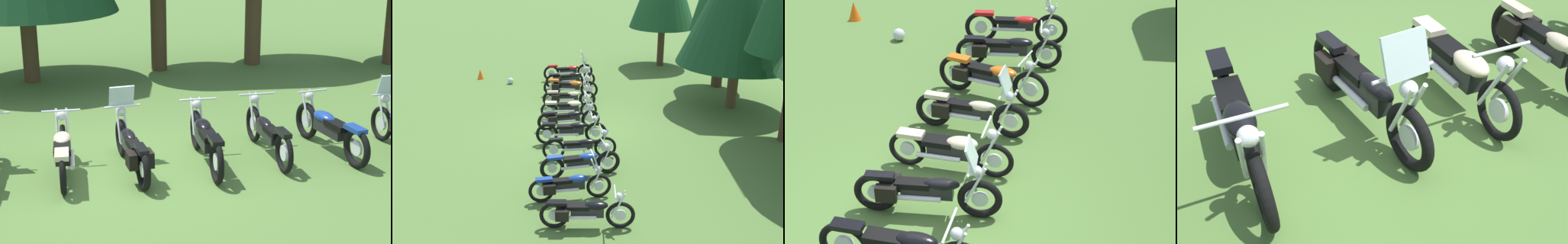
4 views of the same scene
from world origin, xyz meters
TOP-DOWN VIEW (x-y plane):
  - ground_plane at (0.00, 0.00)m, footprint 80.00×80.00m
  - motorcycle_0 at (-6.39, 0.50)m, footprint 0.74×2.41m
  - motorcycle_1 at (-5.14, 0.41)m, footprint 0.69×2.32m
  - motorcycle_2 at (-3.74, 0.28)m, footprint 1.00×2.33m
  - motorcycle_3 at (-2.43, 0.10)m, footprint 0.77×2.16m
  - motorcycle_4 at (-1.16, 0.01)m, footprint 0.66×2.16m
  - motorcycle_5 at (-0.02, -0.15)m, footprint 0.64×2.28m
  - motorcycle_6 at (1.29, -0.14)m, footprint 0.69×2.39m
  - motorcycle_7 at (2.49, -0.01)m, footprint 0.72×2.33m
  - motorcycle_8 at (3.67, -0.12)m, footprint 0.64×2.38m
  - motorcycle_9 at (4.97, -0.59)m, footprint 0.71×2.21m
  - motorcycle_10 at (6.34, -0.34)m, footprint 0.76×2.28m
  - traffic_cone at (-7.13, -3.76)m, footprint 0.32×0.32m
  - dropped_helmet at (-6.10, -2.30)m, footprint 0.29×0.29m

SIDE VIEW (x-z plane):
  - ground_plane at x=0.00m, z-range 0.00..0.00m
  - dropped_helmet at x=-6.10m, z-range 0.00..0.29m
  - traffic_cone at x=-7.13m, z-range 0.00..0.48m
  - motorcycle_7 at x=2.49m, z-range -0.07..0.94m
  - motorcycle_1 at x=-5.14m, z-range -0.06..0.93m
  - motorcycle_3 at x=-2.43m, z-range -0.24..1.11m
  - motorcycle_4 at x=-1.16m, z-range -0.05..0.93m
  - motorcycle_5 at x=-0.02m, z-range -0.23..1.12m
  - motorcycle_8 at x=3.67m, z-range -0.05..0.96m
  - motorcycle_10 at x=6.34m, z-range -0.04..0.96m
  - motorcycle_9 at x=4.97m, z-range -0.21..1.14m
  - motorcycle_2 at x=-3.74m, z-range -0.04..0.99m
  - motorcycle_0 at x=-6.39m, z-range -0.22..1.17m
  - motorcycle_6 at x=1.29m, z-range -0.04..0.99m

